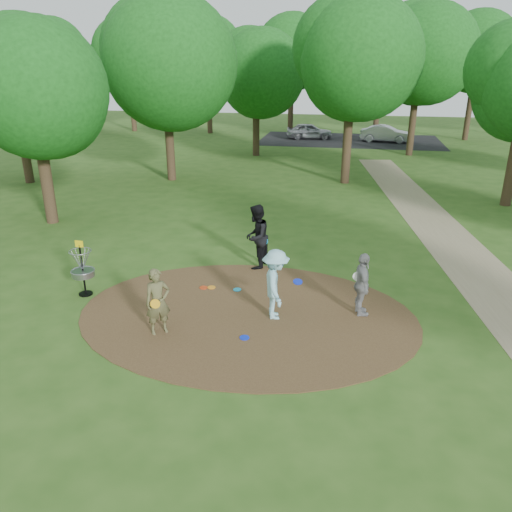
# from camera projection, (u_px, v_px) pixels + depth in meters

# --- Properties ---
(ground) EXTENTS (100.00, 100.00, 0.00)m
(ground) POSITION_uv_depth(u_px,v_px,m) (247.00, 315.00, 12.37)
(ground) COLOR #2D5119
(ground) RESTS_ON ground
(dirt_clearing) EXTENTS (8.40, 8.40, 0.02)m
(dirt_clearing) POSITION_uv_depth(u_px,v_px,m) (247.00, 314.00, 12.37)
(dirt_clearing) COLOR #47301C
(dirt_clearing) RESTS_ON ground
(footpath) EXTENTS (7.55, 39.89, 0.01)m
(footpath) POSITION_uv_depth(u_px,v_px,m) (505.00, 301.00, 13.05)
(footpath) COLOR #8C7A5B
(footpath) RESTS_ON ground
(parking_lot) EXTENTS (14.00, 8.00, 0.01)m
(parking_lot) POSITION_uv_depth(u_px,v_px,m) (350.00, 140.00, 39.44)
(parking_lot) COLOR black
(parking_lot) RESTS_ON ground
(player_observer_with_disc) EXTENTS (0.69, 0.65, 1.59)m
(player_observer_with_disc) POSITION_uv_depth(u_px,v_px,m) (158.00, 302.00, 11.26)
(player_observer_with_disc) COLOR brown
(player_observer_with_disc) RESTS_ON ground
(player_throwing_with_disc) EXTENTS (1.13, 1.26, 1.75)m
(player_throwing_with_disc) POSITION_uv_depth(u_px,v_px,m) (276.00, 285.00, 11.93)
(player_throwing_with_disc) COLOR #93CFDB
(player_throwing_with_disc) RESTS_ON ground
(player_walking_with_disc) EXTENTS (0.88, 1.05, 1.95)m
(player_walking_with_disc) POSITION_uv_depth(u_px,v_px,m) (256.00, 237.00, 14.86)
(player_walking_with_disc) COLOR black
(player_walking_with_disc) RESTS_ON ground
(player_waiting_with_disc) EXTENTS (0.58, 1.01, 1.61)m
(player_waiting_with_disc) POSITION_uv_depth(u_px,v_px,m) (362.00, 285.00, 12.09)
(player_waiting_with_disc) COLOR gray
(player_waiting_with_disc) RESTS_ON ground
(disc_ground_cyan) EXTENTS (0.22, 0.22, 0.02)m
(disc_ground_cyan) POSITION_uv_depth(u_px,v_px,m) (237.00, 290.00, 13.66)
(disc_ground_cyan) COLOR #1CB1E3
(disc_ground_cyan) RESTS_ON dirt_clearing
(disc_ground_blue) EXTENTS (0.22, 0.22, 0.02)m
(disc_ground_blue) POSITION_uv_depth(u_px,v_px,m) (244.00, 338.00, 11.29)
(disc_ground_blue) COLOR #0D28DD
(disc_ground_blue) RESTS_ON dirt_clearing
(disc_ground_red) EXTENTS (0.22, 0.22, 0.02)m
(disc_ground_red) POSITION_uv_depth(u_px,v_px,m) (204.00, 288.00, 13.77)
(disc_ground_red) COLOR red
(disc_ground_red) RESTS_ON dirt_clearing
(car_left) EXTENTS (3.83, 2.06, 1.24)m
(car_left) POSITION_uv_depth(u_px,v_px,m) (309.00, 131.00, 39.91)
(car_left) COLOR #9999A0
(car_left) RESTS_ON ground
(car_right) EXTENTS (3.96, 1.80, 1.26)m
(car_right) POSITION_uv_depth(u_px,v_px,m) (386.00, 134.00, 38.35)
(car_right) COLOR #94989B
(car_right) RESTS_ON ground
(disc_ground_orange) EXTENTS (0.22, 0.22, 0.02)m
(disc_ground_orange) POSITION_uv_depth(u_px,v_px,m) (211.00, 287.00, 13.79)
(disc_ground_orange) COLOR orange
(disc_ground_orange) RESTS_ON dirt_clearing
(disc_golf_basket) EXTENTS (0.63, 0.63, 1.54)m
(disc_golf_basket) POSITION_uv_depth(u_px,v_px,m) (82.00, 264.00, 13.12)
(disc_golf_basket) COLOR black
(disc_golf_basket) RESTS_ON ground
(tree_ring) EXTENTS (36.98, 45.79, 9.14)m
(tree_ring) POSITION_uv_depth(u_px,v_px,m) (305.00, 79.00, 19.12)
(tree_ring) COLOR #332316
(tree_ring) RESTS_ON ground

